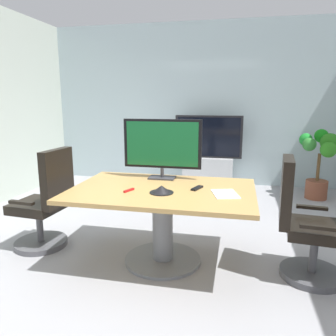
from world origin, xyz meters
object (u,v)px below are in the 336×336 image
at_px(tv_monitor, 162,145).
at_px(remote_control, 197,188).
at_px(wall_display_unit, 208,163).
at_px(conference_phone, 162,190).
at_px(office_chair_left, 46,207).
at_px(potted_plant, 320,159).
at_px(conference_table, 163,209).
at_px(office_chair_right, 304,229).

relative_size(tv_monitor, remote_control, 4.94).
xyz_separation_m(wall_display_unit, conference_phone, (-0.14, -3.10, 0.34)).
height_order(office_chair_left, potted_plant, potted_plant).
relative_size(potted_plant, conference_phone, 5.08).
relative_size(conference_table, wall_display_unit, 1.33).
xyz_separation_m(tv_monitor, wall_display_unit, (0.26, 2.55, -0.67)).
bearing_deg(remote_control, tv_monitor, 159.79).
bearing_deg(conference_table, potted_plant, 52.48).
relative_size(potted_plant, remote_control, 6.58).
height_order(office_chair_left, office_chair_right, same).
bearing_deg(remote_control, conference_table, -150.96).
bearing_deg(remote_control, office_chair_left, -159.95).
xyz_separation_m(office_chair_left, remote_control, (1.63, 0.01, 0.30)).
bearing_deg(tv_monitor, office_chair_right, -16.49).
relative_size(conference_table, tv_monitor, 2.07).
xyz_separation_m(conference_table, office_chair_left, (-1.30, 0.05, -0.09)).
xyz_separation_m(conference_table, office_chair_right, (1.30, -0.01, -0.09)).
height_order(wall_display_unit, potted_plant, wall_display_unit).
relative_size(office_chair_right, potted_plant, 0.97).
height_order(office_chair_left, remote_control, office_chair_left).
bearing_deg(office_chair_right, remote_control, 92.64).
distance_m(office_chair_left, wall_display_unit, 3.26).
distance_m(wall_display_unit, potted_plant, 1.87).
height_order(conference_table, potted_plant, potted_plant).
relative_size(tv_monitor, potted_plant, 0.75).
xyz_separation_m(potted_plant, conference_phone, (-1.96, -2.73, 0.12)).
relative_size(conference_table, office_chair_right, 1.60).
distance_m(conference_table, conference_phone, 0.28).
bearing_deg(potted_plant, remote_control, -123.23).
distance_m(wall_display_unit, remote_control, 2.92).
bearing_deg(wall_display_unit, office_chair_right, -69.01).
bearing_deg(tv_monitor, conference_table, -76.62).
bearing_deg(office_chair_right, tv_monitor, 79.61).
bearing_deg(potted_plant, office_chair_left, -142.31).
xyz_separation_m(tv_monitor, remote_control, (0.42, -0.35, -0.35)).
distance_m(conference_table, wall_display_unit, 2.96).
height_order(tv_monitor, wall_display_unit, tv_monitor).
bearing_deg(tv_monitor, potted_plant, 46.27).
xyz_separation_m(conference_table, conference_phone, (0.03, -0.15, 0.23)).
relative_size(office_chair_right, tv_monitor, 1.30).
distance_m(potted_plant, remote_control, 3.03).
relative_size(conference_table, remote_control, 10.24).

